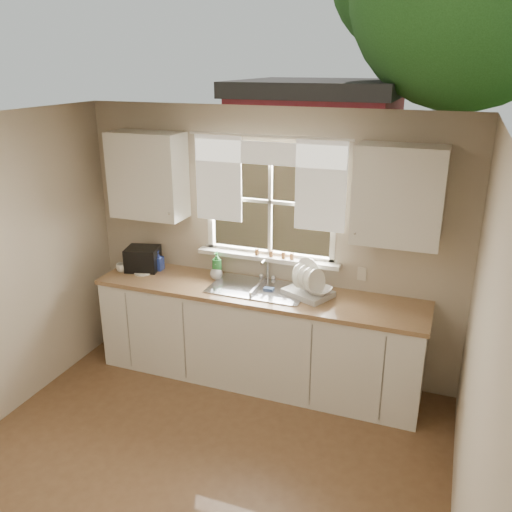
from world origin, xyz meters
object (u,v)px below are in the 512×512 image
at_px(soap_bottle_a, 217,265).
at_px(black_appliance, 143,259).
at_px(cup, 122,268).
at_px(dish_rack, 308,287).

relative_size(soap_bottle_a, black_appliance, 0.85).
height_order(cup, black_appliance, black_appliance).
relative_size(cup, black_appliance, 0.36).
height_order(dish_rack, cup, dish_rack).
xyz_separation_m(soap_bottle_a, black_appliance, (-0.78, -0.05, -0.02)).
bearing_deg(black_appliance, cup, -153.77).
bearing_deg(cup, soap_bottle_a, -3.98).
distance_m(soap_bottle_a, cup, 0.96).
xyz_separation_m(dish_rack, soap_bottle_a, (-0.92, 0.08, 0.05)).
height_order(soap_bottle_a, black_appliance, soap_bottle_a).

